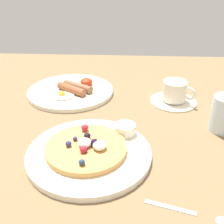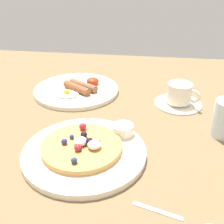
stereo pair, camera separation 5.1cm
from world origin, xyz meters
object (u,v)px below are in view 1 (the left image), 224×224
(water_glass, at_px, (224,114))
(coffee_saucer, at_px, (173,101))
(pancake_plate, at_px, (88,153))
(teaspoon, at_px, (204,215))
(syrup_ramekin, at_px, (125,129))
(breakfast_plate, at_px, (71,91))
(coffee_cup, at_px, (175,90))

(water_glass, bearing_deg, coffee_saucer, 123.62)
(water_glass, bearing_deg, pancake_plate, -158.72)
(coffee_saucer, relative_size, teaspoon, 0.97)
(syrup_ramekin, bearing_deg, teaspoon, -58.66)
(breakfast_plate, bearing_deg, teaspoon, -56.34)
(coffee_cup, distance_m, water_glass, 0.18)
(breakfast_plate, bearing_deg, pancake_plate, -73.02)
(breakfast_plate, distance_m, coffee_saucer, 0.33)
(pancake_plate, xyz_separation_m, syrup_ramekin, (0.08, 0.07, 0.02))
(breakfast_plate, distance_m, coffee_cup, 0.33)
(pancake_plate, distance_m, breakfast_plate, 0.34)
(pancake_plate, relative_size, water_glass, 2.99)
(breakfast_plate, relative_size, coffee_saucer, 1.97)
(breakfast_plate, bearing_deg, coffee_cup, -8.15)
(pancake_plate, bearing_deg, coffee_cup, 50.64)
(syrup_ramekin, xyz_separation_m, teaspoon, (0.14, -0.22, -0.02))
(teaspoon, bearing_deg, breakfast_plate, 123.66)
(teaspoon, xyz_separation_m, water_glass, (0.11, 0.28, 0.04))
(coffee_cup, relative_size, water_glass, 1.02)
(syrup_ramekin, distance_m, coffee_saucer, 0.25)
(pancake_plate, xyz_separation_m, teaspoon, (0.22, -0.15, -0.00))
(water_glass, bearing_deg, syrup_ramekin, -167.54)
(coffee_saucer, height_order, teaspoon, coffee_saucer)
(syrup_ramekin, height_order, coffee_saucer, syrup_ramekin)
(breakfast_plate, relative_size, coffee_cup, 2.94)
(pancake_plate, xyz_separation_m, coffee_saucer, (0.22, 0.28, -0.00))
(coffee_saucer, bearing_deg, water_glass, -56.38)
(coffee_cup, bearing_deg, breakfast_plate, 171.85)
(coffee_cup, bearing_deg, teaspoon, -91.21)
(pancake_plate, height_order, syrup_ramekin, syrup_ramekin)
(syrup_ramekin, relative_size, water_glass, 0.55)
(coffee_saucer, height_order, water_glass, water_glass)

